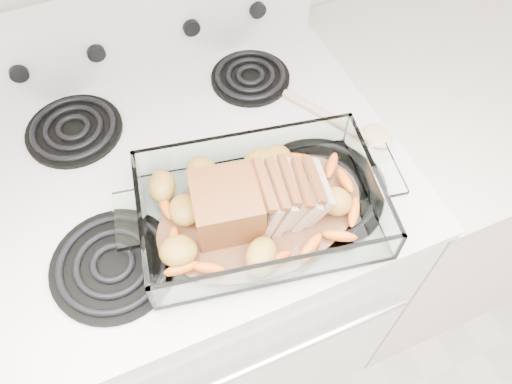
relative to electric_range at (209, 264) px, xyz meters
name	(u,v)px	position (x,y,z in m)	size (l,w,h in m)	color
electric_range	(209,264)	(0.00, 0.00, 0.00)	(0.78, 0.70, 1.12)	white
counter_right	(419,187)	(0.66, 0.00, -0.02)	(0.58, 0.68, 0.93)	silver
baking_dish	(261,210)	(0.07, -0.17, 0.48)	(0.40, 0.26, 0.08)	silver
pork_roast	(248,205)	(0.05, -0.17, 0.51)	(0.23, 0.11, 0.09)	brown
roast_vegetables	(250,191)	(0.07, -0.13, 0.49)	(0.37, 0.20, 0.05)	orange
wooden_spoon	(354,127)	(0.32, -0.06, 0.46)	(0.15, 0.22, 0.02)	tan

